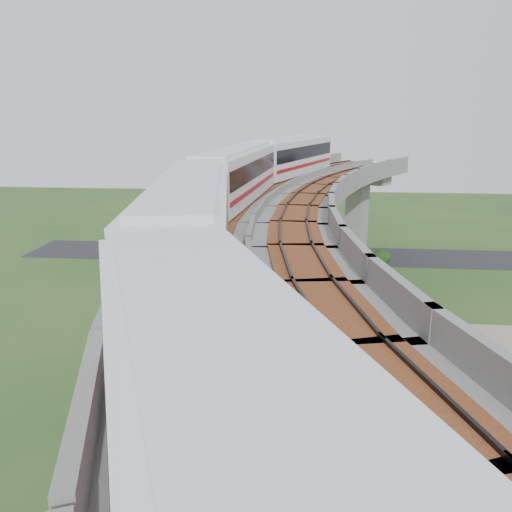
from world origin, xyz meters
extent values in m
plane|color=#264E1F|center=(0.00, 0.00, 0.00)|extent=(160.00, 160.00, 0.00)
cube|color=gray|center=(14.00, -2.00, 0.02)|extent=(18.00, 26.00, 0.04)
cube|color=#232326|center=(0.00, 30.00, 0.01)|extent=(60.00, 8.00, 0.03)
cube|color=#99968E|center=(9.12, 31.80, 4.20)|extent=(2.86, 2.93, 8.40)
cube|color=#99968E|center=(9.12, 31.80, 9.00)|extent=(7.21, 5.74, 1.20)
cube|color=#99968E|center=(0.91, 10.42, 4.20)|extent=(2.35, 2.51, 8.40)
cube|color=#99968E|center=(0.91, 10.42, 9.00)|extent=(7.31, 3.58, 1.20)
cube|color=#99968E|center=(0.91, -10.42, 4.20)|extent=(2.35, 2.51, 8.40)
cube|color=#99968E|center=(0.91, -10.42, 9.00)|extent=(7.31, 3.58, 1.20)
cube|color=gray|center=(6.19, 26.54, 10.00)|extent=(16.42, 20.91, 0.80)
cube|color=gray|center=(2.33, 28.44, 10.90)|extent=(8.66, 17.08, 1.00)
cube|color=gray|center=(10.04, 24.64, 10.90)|extent=(8.66, 17.08, 1.00)
cube|color=brown|center=(4.21, 27.51, 10.46)|extent=(10.68, 18.08, 0.12)
cube|color=black|center=(4.21, 27.51, 10.58)|extent=(9.69, 17.59, 0.12)
cube|color=brown|center=(8.16, 25.56, 10.46)|extent=(10.68, 18.08, 0.12)
cube|color=black|center=(8.16, 25.56, 10.58)|extent=(9.69, 17.59, 0.12)
cube|color=gray|center=(0.70, 9.13, 10.00)|extent=(11.77, 20.03, 0.80)
cube|color=gray|center=(-3.55, 9.78, 10.90)|extent=(3.22, 18.71, 1.00)
cube|color=gray|center=(4.95, 8.47, 10.90)|extent=(3.22, 18.71, 1.00)
cube|color=brown|center=(-1.48, 9.46, 10.46)|extent=(5.44, 19.05, 0.12)
cube|color=black|center=(-1.48, 9.46, 10.58)|extent=(4.35, 18.88, 0.12)
cube|color=brown|center=(2.87, 8.79, 10.46)|extent=(5.44, 19.05, 0.12)
cube|color=black|center=(2.87, 8.79, 10.58)|extent=(4.35, 18.88, 0.12)
cube|color=gray|center=(0.70, -9.13, 10.00)|extent=(11.77, 20.03, 0.80)
cube|color=gray|center=(-3.55, -9.78, 10.90)|extent=(3.22, 18.71, 1.00)
cube|color=gray|center=(4.95, -8.47, 10.90)|extent=(3.22, 18.71, 1.00)
cube|color=brown|center=(-1.48, -9.46, 10.46)|extent=(5.44, 19.05, 0.12)
cube|color=black|center=(-1.48, -9.46, 10.58)|extent=(4.35, 18.88, 0.12)
cube|color=brown|center=(2.87, -8.79, 10.46)|extent=(5.44, 19.05, 0.12)
cube|color=black|center=(2.87, -8.79, 10.58)|extent=(4.35, 18.88, 0.12)
cube|color=white|center=(2.65, -24.09, 13.94)|extent=(7.51, 13.97, 0.22)
cube|color=white|center=(-1.53, -9.10, 12.24)|extent=(4.87, 15.23, 3.20)
cube|color=white|center=(-1.53, -9.10, 13.94)|extent=(4.22, 14.41, 0.22)
cube|color=black|center=(-1.53, -9.10, 12.69)|extent=(4.84, 14.65, 1.15)
cube|color=#AD1113|center=(-1.53, -9.10, 11.49)|extent=(4.84, 14.65, 0.30)
cube|color=black|center=(-1.53, -9.10, 10.78)|extent=(3.75, 12.89, 0.28)
cube|color=white|center=(-1.86, 6.46, 12.24)|extent=(4.24, 15.20, 3.20)
cube|color=white|center=(-1.86, 6.46, 13.94)|extent=(3.63, 14.40, 0.22)
cube|color=black|center=(-1.86, 6.46, 12.69)|extent=(4.24, 14.61, 1.15)
cube|color=#AD1113|center=(-1.86, 6.46, 11.49)|extent=(4.24, 14.61, 0.30)
cube|color=black|center=(-1.86, 6.46, 10.78)|extent=(3.21, 12.88, 0.28)
cube|color=white|center=(1.67, 21.61, 12.24)|extent=(7.74, 15.00, 3.20)
cube|color=white|center=(1.67, 21.61, 13.94)|extent=(6.98, 14.11, 0.22)
cube|color=black|center=(1.67, 21.61, 12.69)|extent=(7.59, 14.46, 1.15)
cube|color=#AD1113|center=(1.67, 21.61, 11.49)|extent=(7.59, 14.46, 0.30)
cube|color=black|center=(1.67, 21.61, 10.78)|extent=(6.21, 12.62, 0.28)
cylinder|color=#2D382D|center=(12.25, 19.29, 0.75)|extent=(0.08, 0.08, 1.50)
cube|color=#2D382D|center=(11.38, 16.98, 0.75)|extent=(1.69, 4.77, 1.40)
cylinder|color=#2D382D|center=(10.62, 14.63, 0.75)|extent=(0.08, 0.08, 1.50)
cube|color=#2D382D|center=(9.98, 12.24, 0.75)|extent=(1.23, 4.91, 1.40)
cylinder|color=#2D382D|center=(9.45, 9.83, 0.75)|extent=(0.08, 0.08, 1.50)
cube|color=#2D382D|center=(9.03, 7.39, 0.75)|extent=(0.75, 4.99, 1.40)
cylinder|color=#2D382D|center=(8.74, 4.94, 0.75)|extent=(0.08, 0.08, 1.50)
cube|color=#2D382D|center=(8.56, 2.47, 0.75)|extent=(0.27, 5.04, 1.40)
cylinder|color=#2D382D|center=(8.50, 0.00, 0.75)|extent=(0.08, 0.08, 1.50)
cube|color=#2D382D|center=(8.56, -2.47, 0.75)|extent=(0.27, 5.04, 1.40)
cylinder|color=#2D382D|center=(8.74, -4.94, 0.75)|extent=(0.08, 0.08, 1.50)
cube|color=#2D382D|center=(9.03, -7.39, 0.75)|extent=(0.75, 4.99, 1.40)
cylinder|color=#2D382D|center=(9.45, -9.83, 0.75)|extent=(0.08, 0.08, 1.50)
cylinder|color=#382314|center=(10.62, 21.49, 0.89)|extent=(0.18, 0.18, 1.78)
ellipsoid|color=#113811|center=(10.62, 21.49, 2.35)|extent=(1.91, 1.91, 1.62)
cylinder|color=#382314|center=(8.53, 15.62, 0.75)|extent=(0.18, 0.18, 1.51)
ellipsoid|color=#113811|center=(8.53, 15.62, 2.05)|extent=(1.81, 1.81, 1.54)
cylinder|color=#382314|center=(7.93, 11.12, 0.57)|extent=(0.18, 0.18, 1.15)
ellipsoid|color=#113811|center=(7.93, 11.12, 1.98)|extent=(2.78, 2.78, 2.36)
cylinder|color=#382314|center=(6.67, 5.89, 0.85)|extent=(0.18, 0.18, 1.69)
ellipsoid|color=#113811|center=(6.67, 5.89, 2.55)|extent=(2.86, 2.86, 2.43)
cylinder|color=#382314|center=(6.14, -0.30, 0.72)|extent=(0.18, 0.18, 1.44)
ellipsoid|color=#113811|center=(6.14, -0.30, 2.08)|extent=(2.14, 2.14, 1.82)
cylinder|color=#382314|center=(6.47, -8.19, 0.77)|extent=(0.18, 0.18, 1.54)
ellipsoid|color=#113811|center=(6.47, -8.19, 2.34)|extent=(2.65, 2.65, 2.25)
imported|color=black|center=(10.72, 0.17, 0.68)|extent=(4.46, 1.92, 1.28)
camera|label=1|loc=(2.59, -27.15, 16.34)|focal=35.00mm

